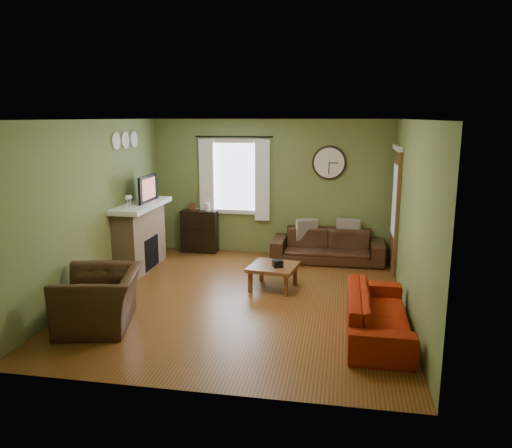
% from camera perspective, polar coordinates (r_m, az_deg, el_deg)
% --- Properties ---
extents(floor, '(4.60, 5.20, 0.00)m').
position_cam_1_polar(floor, '(7.47, -1.31, -8.51)').
color(floor, brown).
rests_on(floor, ground).
extents(ceiling, '(4.60, 5.20, 0.00)m').
position_cam_1_polar(ceiling, '(6.99, -1.41, 11.85)').
color(ceiling, white).
rests_on(ceiling, ground).
extents(wall_left, '(0.00, 5.20, 2.60)m').
position_cam_1_polar(wall_left, '(7.90, -17.95, 1.82)').
color(wall_left, olive).
rests_on(wall_left, ground).
extents(wall_right, '(0.00, 5.20, 2.60)m').
position_cam_1_polar(wall_right, '(7.04, 17.32, 0.65)').
color(wall_right, olive).
rests_on(wall_right, ground).
extents(wall_back, '(4.60, 0.00, 2.60)m').
position_cam_1_polar(wall_back, '(9.65, 1.72, 4.18)').
color(wall_back, olive).
rests_on(wall_back, ground).
extents(wall_front, '(4.60, 0.00, 2.60)m').
position_cam_1_polar(wall_front, '(4.67, -7.73, -4.57)').
color(wall_front, olive).
rests_on(wall_front, ground).
extents(fireplace, '(0.40, 1.40, 1.10)m').
position_cam_1_polar(fireplace, '(8.98, -13.10, -1.61)').
color(fireplace, tan).
rests_on(fireplace, floor).
extents(firebox, '(0.04, 0.60, 0.55)m').
position_cam_1_polar(firebox, '(8.97, -11.90, -3.22)').
color(firebox, black).
rests_on(firebox, fireplace).
extents(mantel, '(0.58, 1.60, 0.08)m').
position_cam_1_polar(mantel, '(8.85, -13.10, 2.09)').
color(mantel, white).
rests_on(mantel, fireplace).
extents(tv, '(0.08, 0.60, 0.35)m').
position_cam_1_polar(tv, '(8.94, -12.67, 3.61)').
color(tv, black).
rests_on(tv, mantel).
extents(tv_screen, '(0.02, 0.62, 0.36)m').
position_cam_1_polar(tv_screen, '(8.90, -12.22, 3.96)').
color(tv_screen, '#994C3F').
rests_on(tv_screen, mantel).
extents(medallion_left, '(0.28, 0.28, 0.03)m').
position_cam_1_polar(medallion_left, '(8.50, -15.71, 9.10)').
color(medallion_left, white).
rests_on(medallion_left, wall_left).
extents(medallion_mid, '(0.28, 0.28, 0.03)m').
position_cam_1_polar(medallion_mid, '(8.81, -14.72, 9.25)').
color(medallion_mid, white).
rests_on(medallion_mid, wall_left).
extents(medallion_right, '(0.28, 0.28, 0.03)m').
position_cam_1_polar(medallion_right, '(9.13, -13.80, 9.38)').
color(medallion_right, white).
rests_on(medallion_right, wall_left).
extents(window_pane, '(1.00, 0.02, 1.30)m').
position_cam_1_polar(window_pane, '(9.73, -2.39, 5.43)').
color(window_pane, silver).
rests_on(window_pane, wall_back).
extents(curtain_rod, '(0.03, 0.03, 1.50)m').
position_cam_1_polar(curtain_rod, '(9.57, -2.56, 9.94)').
color(curtain_rod, black).
rests_on(curtain_rod, wall_back).
extents(curtain_left, '(0.28, 0.04, 1.55)m').
position_cam_1_polar(curtain_left, '(9.77, -5.68, 5.11)').
color(curtain_left, white).
rests_on(curtain_left, wall_back).
extents(curtain_right, '(0.28, 0.04, 1.55)m').
position_cam_1_polar(curtain_right, '(9.53, 0.72, 5.00)').
color(curtain_right, white).
rests_on(curtain_right, wall_back).
extents(wall_clock, '(0.64, 0.06, 0.64)m').
position_cam_1_polar(wall_clock, '(9.44, 8.36, 6.94)').
color(wall_clock, white).
rests_on(wall_clock, wall_back).
extents(door, '(0.05, 0.90, 2.10)m').
position_cam_1_polar(door, '(8.89, 15.61, 1.42)').
color(door, brown).
rests_on(door, floor).
extents(bookshelf, '(0.71, 0.30, 0.84)m').
position_cam_1_polar(bookshelf, '(9.94, -6.46, -0.82)').
color(bookshelf, black).
rests_on(bookshelf, floor).
extents(book, '(0.16, 0.21, 0.02)m').
position_cam_1_polar(book, '(10.03, -6.79, 2.45)').
color(book, brown).
rests_on(book, bookshelf).
extents(sofa_brown, '(2.05, 0.80, 0.60)m').
position_cam_1_polar(sofa_brown, '(9.33, 8.15, -2.48)').
color(sofa_brown, '#341E13').
rests_on(sofa_brown, floor).
extents(pillow_left, '(0.42, 0.26, 0.40)m').
position_cam_1_polar(pillow_left, '(9.48, 5.81, -0.63)').
color(pillow_left, gray).
rests_on(pillow_left, sofa_brown).
extents(pillow_right, '(0.46, 0.20, 0.44)m').
position_cam_1_polar(pillow_right, '(9.52, 10.51, -0.72)').
color(pillow_right, gray).
rests_on(pillow_right, sofa_brown).
extents(sofa_red, '(0.73, 1.87, 0.55)m').
position_cam_1_polar(sofa_red, '(6.40, 13.78, -9.89)').
color(sofa_red, maroon).
rests_on(sofa_red, floor).
extents(armchair, '(1.20, 1.30, 0.72)m').
position_cam_1_polar(armchair, '(6.73, -17.44, -8.18)').
color(armchair, '#341E13').
rests_on(armchair, floor).
extents(coffee_table, '(0.80, 0.80, 0.38)m').
position_cam_1_polar(coffee_table, '(7.84, 1.99, -6.04)').
color(coffee_table, brown).
rests_on(coffee_table, floor).
extents(tissue_box, '(0.19, 0.19, 0.11)m').
position_cam_1_polar(tissue_box, '(7.69, 2.48, -4.76)').
color(tissue_box, black).
rests_on(tissue_box, coffee_table).
extents(wine_glass_a, '(0.08, 0.08, 0.21)m').
position_cam_1_polar(wine_glass_a, '(8.32, -14.49, 2.44)').
color(wine_glass_a, white).
rests_on(wine_glass_a, mantel).
extents(wine_glass_b, '(0.07, 0.07, 0.20)m').
position_cam_1_polar(wine_glass_b, '(8.42, -14.19, 2.52)').
color(wine_glass_b, white).
rests_on(wine_glass_b, mantel).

